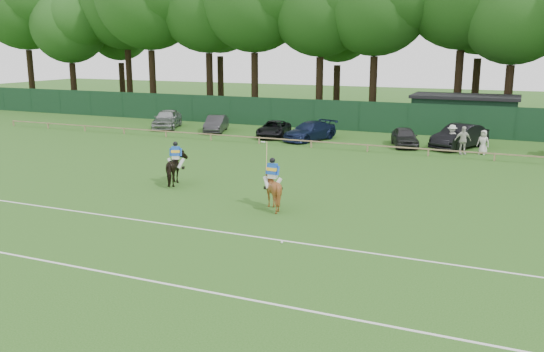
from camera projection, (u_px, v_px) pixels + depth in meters
The scene contains 20 objects.
ground at pixel (231, 224), 22.92m from camera, with size 160.00×160.00×0.00m, color #1E4C14.
horse_dark at pixel (176, 169), 29.31m from camera, with size 0.91×1.99×1.68m, color black.
horse_chestnut at pixel (272, 189), 25.01m from camera, with size 1.38×1.55×1.71m, color brown.
sedan_silver at pixel (167, 119), 49.46m from camera, with size 1.92×4.77×1.63m, color #949698.
sedan_grey at pixel (216, 124), 47.39m from camera, with size 1.42×4.06×1.34m, color #29292C.
suv_black at pixel (274, 129), 44.75m from camera, with size 2.06×4.46×1.24m, color black.
sedan_navy at pixel (310, 131), 43.10m from camera, with size 1.95×4.80×1.39m, color #131C3C.
hatch_grey at pixel (405, 137), 40.51m from camera, with size 1.59×3.95×1.35m, color #28282A.
estate_black at pixel (459, 137), 39.72m from camera, with size 1.75×5.01×1.65m, color black.
spectator_left at pixel (452, 138), 38.77m from camera, with size 1.14×0.66×1.77m, color beige.
spectator_mid at pixel (463, 140), 37.56m from camera, with size 1.09×0.45×1.85m, color beige.
spectator_right at pixel (483, 142), 37.53m from camera, with size 0.78×0.51×1.60m, color beige.
rider_dark at pixel (176, 154), 29.14m from camera, with size 0.91×0.56×1.41m.
rider_chestnut at pixel (272, 172), 24.83m from camera, with size 0.94×0.59×2.05m.
polo_ball at pixel (282, 242), 20.70m from camera, with size 0.09×0.09×0.09m, color silver.
pitch_lines at pixel (184, 252), 19.79m from camera, with size 60.00×5.10×0.01m.
pitch_rail at pixel (353, 144), 38.93m from camera, with size 62.10×0.10×0.50m.
perimeter_fence at pixel (383, 117), 46.81m from camera, with size 92.08×0.08×2.50m.
utility_shed at pixel (464, 113), 47.11m from camera, with size 8.40×4.40×3.04m.
tree_row at pixel (423, 122), 53.47m from camera, with size 96.00×12.00×21.00m, color #26561C, non-canonical shape.
Camera 1 is at (10.22, -19.47, 6.96)m, focal length 38.00 mm.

